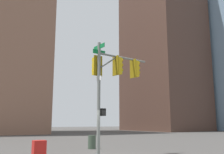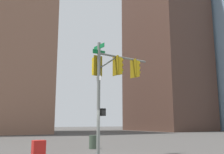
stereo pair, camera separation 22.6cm
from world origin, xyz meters
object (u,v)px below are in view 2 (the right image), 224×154
(signal_pole_assembly, at_px, (112,75))
(litter_bin, at_px, (93,142))
(fire_hydrant, at_px, (43,150))
(newspaper_box, at_px, (38,152))

(signal_pole_assembly, relative_size, litter_bin, 6.63)
(fire_hydrant, distance_m, newspaper_box, 1.67)
(signal_pole_assembly, bearing_deg, fire_hydrant, 155.88)
(fire_hydrant, distance_m, litter_bin, 5.64)
(fire_hydrant, relative_size, litter_bin, 0.92)
(signal_pole_assembly, distance_m, litter_bin, 6.18)
(fire_hydrant, height_order, litter_bin, litter_bin)
(fire_hydrant, bearing_deg, signal_pole_assembly, 70.13)
(signal_pole_assembly, distance_m, newspaper_box, 5.75)
(litter_bin, bearing_deg, fire_hydrant, -54.43)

